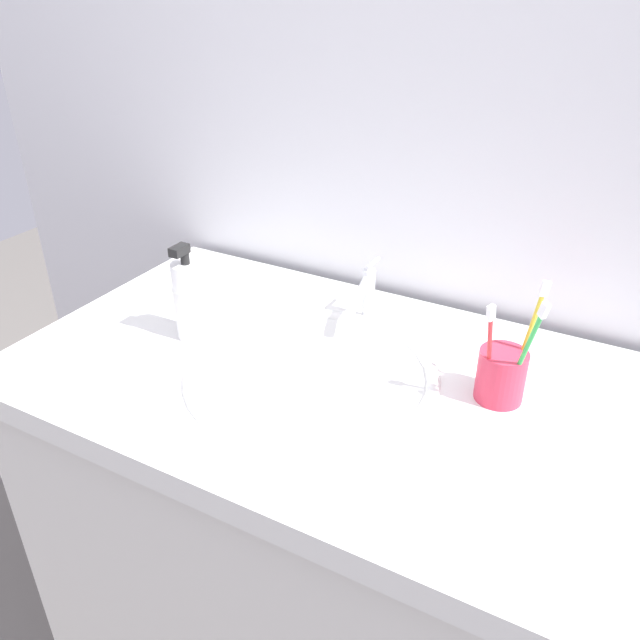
# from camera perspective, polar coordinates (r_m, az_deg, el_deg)

# --- Properties ---
(tiled_wall_back) EXTENTS (2.32, 0.04, 2.40)m
(tiled_wall_back) POSITION_cam_1_polar(r_m,az_deg,el_deg) (1.26, 9.49, 16.51)
(tiled_wall_back) COLOR silver
(tiled_wall_back) RESTS_ON ground
(vanity_counter) EXTENTS (1.12, 0.65, 0.86)m
(vanity_counter) POSITION_cam_1_polar(r_m,az_deg,el_deg) (1.38, 1.11, -19.77)
(vanity_counter) COLOR silver
(vanity_counter) RESTS_ON ground
(sink_basin) EXTENTS (0.43, 0.43, 0.09)m
(sink_basin) POSITION_cam_1_polar(r_m,az_deg,el_deg) (1.11, -0.75, -6.07)
(sink_basin) COLOR white
(sink_basin) RESTS_ON vanity_counter
(faucet) EXTENTS (0.02, 0.15, 0.11)m
(faucet) POSITION_cam_1_polar(r_m,az_deg,el_deg) (1.22, 3.99, 2.27)
(faucet) COLOR silver
(faucet) RESTS_ON sink_basin
(toothbrush_cup) EXTENTS (0.08, 0.08, 0.09)m
(toothbrush_cup) POSITION_cam_1_polar(r_m,az_deg,el_deg) (1.05, 15.84, -4.78)
(toothbrush_cup) COLOR #D8334C
(toothbrush_cup) RESTS_ON vanity_counter
(toothbrush_red) EXTENTS (0.02, 0.03, 0.18)m
(toothbrush_red) POSITION_cam_1_polar(r_m,az_deg,el_deg) (0.99, 14.88, -2.41)
(toothbrush_red) COLOR red
(toothbrush_red) RESTS_ON toothbrush_cup
(toothbrush_green) EXTENTS (0.05, 0.05, 0.20)m
(toothbrush_green) POSITION_cam_1_polar(r_m,az_deg,el_deg) (0.98, 17.93, -2.46)
(toothbrush_green) COLOR green
(toothbrush_green) RESTS_ON toothbrush_cup
(toothbrush_yellow) EXTENTS (0.04, 0.02, 0.20)m
(toothbrush_yellow) POSITION_cam_1_polar(r_m,az_deg,el_deg) (1.03, 18.20, -1.01)
(toothbrush_yellow) COLOR yellow
(toothbrush_yellow) RESTS_ON toothbrush_cup
(soap_dispenser) EXTENTS (0.06, 0.06, 0.19)m
(soap_dispenser) POSITION_cam_1_polar(r_m,az_deg,el_deg) (1.18, -11.57, 1.87)
(soap_dispenser) COLOR white
(soap_dispenser) RESTS_ON vanity_counter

